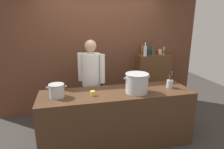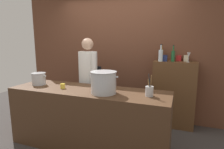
# 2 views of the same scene
# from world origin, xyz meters

# --- Properties ---
(ground_plane) EXTENTS (8.00, 8.00, 0.00)m
(ground_plane) POSITION_xyz_m (0.00, 0.00, 0.00)
(ground_plane) COLOR #383330
(brick_back_panel) EXTENTS (4.40, 0.10, 3.00)m
(brick_back_panel) POSITION_xyz_m (0.00, 1.40, 1.50)
(brick_back_panel) COLOR brown
(brick_back_panel) RESTS_ON ground_plane
(prep_counter) EXTENTS (2.39, 0.70, 0.90)m
(prep_counter) POSITION_xyz_m (0.00, 0.00, 0.45)
(prep_counter) COLOR #472D1C
(prep_counter) RESTS_ON ground_plane
(bar_cabinet) EXTENTS (0.76, 0.32, 1.24)m
(bar_cabinet) POSITION_xyz_m (1.16, 1.19, 0.62)
(bar_cabinet) COLOR brown
(bar_cabinet) RESTS_ON ground_plane
(chef) EXTENTS (0.46, 0.41, 1.66)m
(chef) POSITION_xyz_m (-0.32, 0.62, 0.96)
(chef) COLOR black
(chef) RESTS_ON ground_plane
(stockpot_large) EXTENTS (0.42, 0.36, 0.30)m
(stockpot_large) POSITION_xyz_m (0.29, -0.09, 1.05)
(stockpot_large) COLOR #B7BABF
(stockpot_large) RESTS_ON prep_counter
(stockpot_small) EXTENTS (0.29, 0.23, 0.20)m
(stockpot_small) POSITION_xyz_m (-0.90, 0.00, 1.00)
(stockpot_small) COLOR #B7BABF
(stockpot_small) RESTS_ON prep_counter
(utensil_crock) EXTENTS (0.10, 0.10, 0.30)m
(utensil_crock) POSITION_xyz_m (0.90, -0.01, 0.97)
(utensil_crock) COLOR #B7BABF
(utensil_crock) RESTS_ON prep_counter
(butter_jar) EXTENTS (0.07, 0.07, 0.07)m
(butter_jar) POSITION_xyz_m (-0.39, -0.07, 0.94)
(butter_jar) COLOR yellow
(butter_jar) RESTS_ON prep_counter
(wine_bottle_clear) EXTENTS (0.08, 0.08, 0.31)m
(wine_bottle_clear) POSITION_xyz_m (0.91, 1.09, 1.36)
(wine_bottle_clear) COLOR silver
(wine_bottle_clear) RESTS_ON bar_cabinet
(wine_bottle_amber) EXTENTS (0.06, 0.06, 0.30)m
(wine_bottle_amber) POSITION_xyz_m (0.90, 1.26, 1.36)
(wine_bottle_amber) COLOR #8C5919
(wine_bottle_amber) RESTS_ON bar_cabinet
(wine_bottle_green) EXTENTS (0.06, 0.06, 0.30)m
(wine_bottle_green) POSITION_xyz_m (1.12, 1.16, 1.35)
(wine_bottle_green) COLOR #1E592D
(wine_bottle_green) RESTS_ON bar_cabinet
(wine_glass_short) EXTENTS (0.06, 0.06, 0.17)m
(wine_glass_short) POSITION_xyz_m (1.38, 1.15, 1.36)
(wine_glass_short) COLOR silver
(wine_glass_short) RESTS_ON bar_cabinet
(spice_tin_cream) EXTENTS (0.07, 0.07, 0.11)m
(spice_tin_cream) POSITION_xyz_m (1.34, 1.26, 1.30)
(spice_tin_cream) COLOR beige
(spice_tin_cream) RESTS_ON bar_cabinet
(spice_tin_red) EXTENTS (0.09, 0.09, 0.10)m
(spice_tin_red) POSITION_xyz_m (1.22, 1.30, 1.29)
(spice_tin_red) COLOR red
(spice_tin_red) RESTS_ON bar_cabinet
(spice_tin_navy) EXTENTS (0.09, 0.09, 0.11)m
(spice_tin_navy) POSITION_xyz_m (0.98, 1.16, 1.30)
(spice_tin_navy) COLOR navy
(spice_tin_navy) RESTS_ON bar_cabinet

